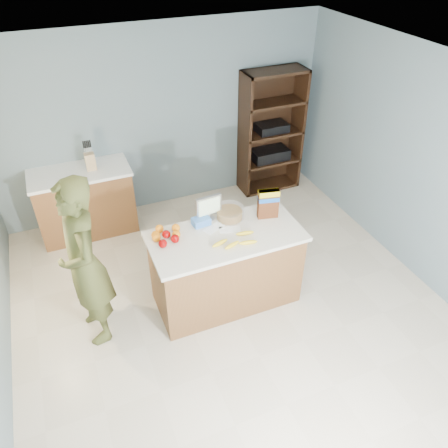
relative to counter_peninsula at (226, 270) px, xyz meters
name	(u,v)px	position (x,y,z in m)	size (l,w,h in m)	color
floor	(236,317)	(0.00, -0.30, -0.42)	(4.50, 5.00, 0.02)	beige
walls	(240,185)	(0.00, -0.30, 1.24)	(4.52, 5.02, 2.51)	slate
counter_peninsula	(226,270)	(0.00, 0.00, 0.00)	(1.56, 0.76, 0.90)	brown
back_cabinet	(85,201)	(-1.20, 1.90, 0.04)	(1.24, 0.62, 0.90)	brown
shelving_unit	(269,134)	(1.55, 2.05, 0.45)	(0.90, 0.40, 1.80)	black
person	(84,265)	(-1.38, 0.09, 0.48)	(0.65, 0.43, 1.79)	#454820
knife_block	(90,161)	(-1.04, 1.88, 0.60)	(0.12, 0.10, 0.31)	tan
envelopes	(222,229)	(0.00, 0.11, 0.49)	(0.39, 0.26, 0.00)	white
bananas	(236,241)	(0.05, -0.15, 0.51)	(0.48, 0.22, 0.04)	yellow
apples	(168,239)	(-0.57, 0.10, 0.53)	(0.22, 0.21, 0.09)	#870203
oranges	(165,233)	(-0.57, 0.21, 0.53)	(0.31, 0.24, 0.08)	orange
blue_carton	(201,221)	(-0.17, 0.26, 0.52)	(0.18, 0.12, 0.08)	blue
salad_bowl	(230,213)	(0.15, 0.26, 0.54)	(0.30, 0.30, 0.13)	#267219
tv	(209,207)	(-0.06, 0.31, 0.64)	(0.28, 0.12, 0.28)	silver
cereal_box	(268,202)	(0.53, 0.12, 0.67)	(0.23, 0.12, 0.33)	#592B14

